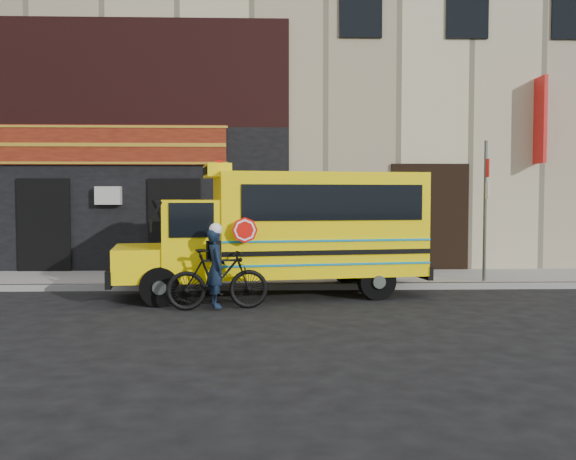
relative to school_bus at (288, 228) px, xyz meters
The scene contains 8 objects.
ground 2.31m from the school_bus, 85.06° to the right, with size 120.00×120.00×0.00m, color black.
curb 1.68m from the school_bus, 80.13° to the left, with size 40.00×0.20×0.15m, color gray.
sidewalk 2.77m from the school_bus, 86.37° to the left, with size 40.00×3.00×0.15m, color gray.
building 9.87m from the school_bus, 89.31° to the left, with size 20.00×10.70×12.00m.
school_bus is the anchor object (origin of this frame).
sign_pole 5.05m from the school_bus, 13.99° to the left, with size 0.08×0.31×3.59m.
bicycle 2.46m from the school_bus, 128.95° to the right, with size 0.56×2.00×1.20m, color black.
cyclist 2.42m from the school_bus, 129.69° to the right, with size 0.56×0.37×1.55m, color black.
Camera 1 is at (-0.61, -12.59, 2.22)m, focal length 40.00 mm.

